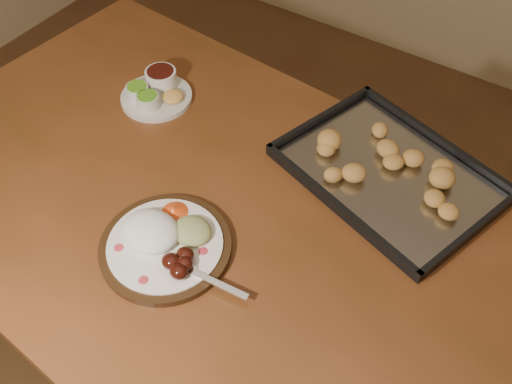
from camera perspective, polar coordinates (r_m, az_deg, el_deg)
The scene contains 4 objects.
dining_table at distance 1.27m, azimuth -3.96°, elevation -4.20°, with size 1.57×1.03×0.75m.
dinner_plate at distance 1.13m, azimuth -9.14°, elevation -4.82°, with size 0.33×0.26×0.06m.
condiment_saucer at distance 1.44m, azimuth -10.00°, elevation 9.88°, with size 0.18×0.18×0.06m.
baking_tray at distance 1.27m, azimuth 13.15°, elevation 2.03°, with size 0.52×0.44×0.05m.
Camera 1 is at (0.36, -0.36, 1.67)m, focal length 40.00 mm.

